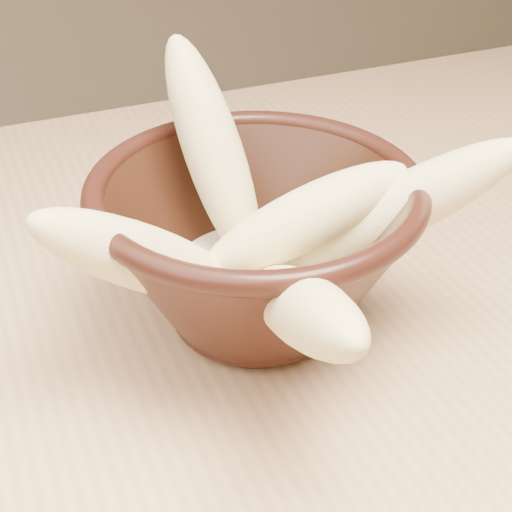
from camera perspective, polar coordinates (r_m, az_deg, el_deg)
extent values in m
cube|color=tan|center=(0.64, 16.20, -0.46)|extent=(1.20, 0.80, 0.04)
cylinder|color=black|center=(0.52, 0.00, -4.79)|extent=(0.10, 0.10, 0.01)
cylinder|color=black|center=(0.50, 0.00, -2.83)|extent=(0.09, 0.09, 0.01)
torus|color=black|center=(0.46, 0.00, 5.55)|extent=(0.22, 0.22, 0.01)
cylinder|color=beige|center=(0.50, 0.00, -1.83)|extent=(0.12, 0.12, 0.02)
ellipsoid|color=#F4DD90|center=(0.50, -3.42, 8.33)|extent=(0.07, 0.13, 0.16)
ellipsoid|color=#F4DD90|center=(0.44, -8.91, -0.18)|extent=(0.15, 0.05, 0.12)
ellipsoid|color=#F4DD90|center=(0.48, 11.06, 3.65)|extent=(0.17, 0.12, 0.14)
ellipsoid|color=#F4DD90|center=(0.46, 4.00, 2.97)|extent=(0.16, 0.06, 0.09)
ellipsoid|color=#F4DD90|center=(0.39, 3.58, -4.10)|extent=(0.07, 0.19, 0.12)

